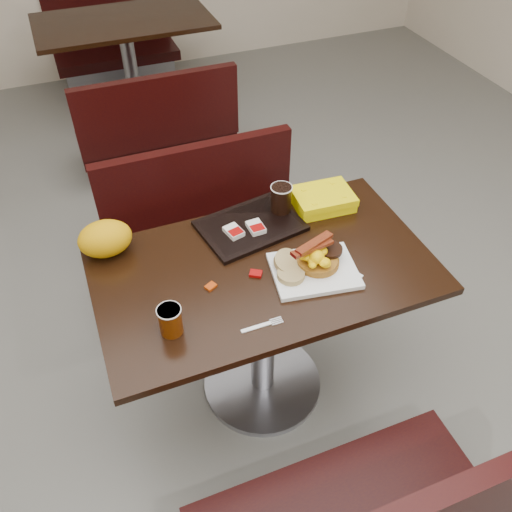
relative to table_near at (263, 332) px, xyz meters
name	(u,v)px	position (x,y,z in m)	size (l,w,h in m)	color
floor	(262,384)	(0.00, 0.00, -0.38)	(6.00, 7.00, 0.01)	slate
table_near	(263,332)	(0.00, 0.00, 0.00)	(1.20, 0.70, 0.75)	black
bench_near_s	(345,497)	(0.00, -0.70, -0.02)	(1.00, 0.46, 0.72)	black
bench_near_n	(210,230)	(0.00, 0.70, -0.02)	(1.00, 0.46, 0.72)	black
table_far	(131,72)	(0.00, 2.60, 0.00)	(1.20, 0.70, 0.75)	black
bench_far_s	(154,118)	(0.00, 1.90, -0.02)	(1.00, 0.46, 0.72)	black
bench_far_n	(114,39)	(0.00, 3.30, -0.02)	(1.00, 0.46, 0.72)	black
platter	(314,271)	(0.15, -0.09, 0.38)	(0.29, 0.23, 0.02)	white
pancake_stack	(318,260)	(0.18, -0.07, 0.41)	(0.15, 0.15, 0.03)	#995719
sausage_patty	(330,249)	(0.23, -0.06, 0.43)	(0.09, 0.09, 0.01)	black
scrambled_eggs	(316,258)	(0.15, -0.10, 0.45)	(0.10, 0.08, 0.05)	#FFB505
bacon_strips	(312,247)	(0.15, -0.07, 0.48)	(0.18, 0.08, 0.01)	#400406
muffin_bottom	(291,274)	(0.06, -0.10, 0.40)	(0.10, 0.10, 0.02)	tan
muffin_top	(287,261)	(0.07, -0.04, 0.42)	(0.10, 0.10, 0.02)	tan
coffee_cup_near	(170,321)	(-0.38, -0.16, 0.43)	(0.07, 0.07, 0.10)	#7E3304
fork	(256,327)	(-0.13, -0.25, 0.38)	(0.14, 0.03, 0.00)	white
knife	(342,265)	(0.26, -0.10, 0.38)	(0.17, 0.01, 0.00)	white
condiment_syrup	(211,286)	(-0.21, -0.03, 0.38)	(0.04, 0.03, 0.01)	#A53107
condiment_ketchup	(256,274)	(-0.04, -0.03, 0.38)	(0.04, 0.03, 0.01)	#8C0504
tray	(250,226)	(0.03, 0.22, 0.38)	(0.37, 0.27, 0.02)	black
hashbrown_sleeve_left	(234,231)	(-0.05, 0.19, 0.40)	(0.05, 0.07, 0.02)	silver
hashbrown_sleeve_right	(256,227)	(0.04, 0.18, 0.40)	(0.06, 0.08, 0.02)	silver
coffee_cup_far	(281,199)	(0.17, 0.26, 0.45)	(0.08, 0.08, 0.11)	black
clamshell	(323,199)	(0.35, 0.24, 0.41)	(0.23, 0.18, 0.06)	yellow
paper_bag	(105,239)	(-0.50, 0.28, 0.44)	(0.19, 0.14, 0.13)	orange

